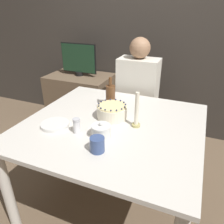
# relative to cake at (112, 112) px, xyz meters

# --- Properties ---
(ground_plane) EXTENTS (12.00, 12.00, 0.00)m
(ground_plane) POSITION_rel_cake_xyz_m (0.04, -0.08, -0.80)
(ground_plane) COLOR brown
(wall_behind) EXTENTS (8.00, 0.05, 2.60)m
(wall_behind) POSITION_rel_cake_xyz_m (0.04, 1.32, 0.50)
(wall_behind) COLOR #38332D
(wall_behind) RESTS_ON ground_plane
(dining_table) EXTENTS (1.25, 1.18, 0.75)m
(dining_table) POSITION_rel_cake_xyz_m (0.04, -0.08, -0.16)
(dining_table) COLOR beige
(dining_table) RESTS_ON ground_plane
(cake) EXTENTS (0.23, 0.23, 0.11)m
(cake) POSITION_rel_cake_xyz_m (0.00, 0.00, 0.00)
(cake) COLOR #EFE5CC
(cake) RESTS_ON dining_table
(sugar_bowl) EXTENTS (0.13, 0.13, 0.10)m
(sugar_bowl) POSITION_rel_cake_xyz_m (0.04, -0.27, -0.01)
(sugar_bowl) COLOR silver
(sugar_bowl) RESTS_ON dining_table
(sugar_shaker) EXTENTS (0.05, 0.05, 0.10)m
(sugar_shaker) POSITION_rel_cake_xyz_m (-0.13, -0.29, 0.00)
(sugar_shaker) COLOR white
(sugar_shaker) RESTS_ON dining_table
(plate_stack) EXTENTS (0.20, 0.20, 0.02)m
(plate_stack) POSITION_rel_cake_xyz_m (-0.32, -0.27, -0.04)
(plate_stack) COLOR silver
(plate_stack) RESTS_ON dining_table
(candle) EXTENTS (0.06, 0.06, 0.25)m
(candle) POSITION_rel_cake_xyz_m (0.21, -0.06, 0.05)
(candle) COLOR tan
(candle) RESTS_ON dining_table
(bottle) EXTENTS (0.08, 0.08, 0.25)m
(bottle) POSITION_rel_cake_xyz_m (-0.09, 0.18, 0.05)
(bottle) COLOR brown
(bottle) RESTS_ON dining_table
(cup) EXTENTS (0.09, 0.09, 0.09)m
(cup) POSITION_rel_cake_xyz_m (0.08, -0.42, -0.00)
(cup) COLOR #384C7F
(cup) RESTS_ON dining_table
(person_man_blue_shirt) EXTENTS (0.40, 0.34, 1.25)m
(person_man_blue_shirt) POSITION_rel_cake_xyz_m (-0.01, 0.72, -0.26)
(person_man_blue_shirt) COLOR #473D33
(person_man_blue_shirt) RESTS_ON ground_plane
(side_cabinet) EXTENTS (0.80, 0.55, 0.70)m
(side_cabinet) POSITION_rel_cake_xyz_m (-0.87, 1.00, -0.45)
(side_cabinet) COLOR brown
(side_cabinet) RESTS_ON ground_plane
(tv_monitor) EXTENTS (0.47, 0.10, 0.40)m
(tv_monitor) POSITION_rel_cake_xyz_m (-0.87, 1.01, 0.11)
(tv_monitor) COLOR black
(tv_monitor) RESTS_ON side_cabinet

